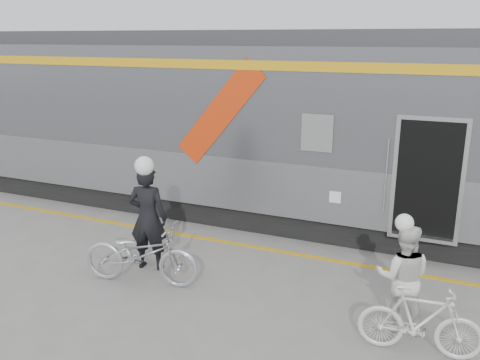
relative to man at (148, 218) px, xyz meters
The scene contains 9 objects.
ground 1.87m from the man, 20.64° to the right, with size 90.00×90.00×0.00m, color slate.
train 4.38m from the man, 58.88° to the left, with size 24.00×3.17×4.10m.
safety_strip 2.38m from the man, 46.38° to the left, with size 24.00×0.12×0.01m, color gold.
man is the anchor object (origin of this frame).
bicycle_left 0.72m from the man, 70.02° to the right, with size 0.69×1.97×1.04m, color #B1B4BA.
woman 4.31m from the man, ahead, with size 0.75×0.59×1.55m, color silver.
bicycle_right 4.69m from the man, ahead, with size 0.44×1.56×0.94m, color silver.
helmet_man 1.10m from the man, ahead, with size 0.33×0.33×0.33m, color white.
helmet_woman 4.37m from the man, ahead, with size 0.25×0.25×0.25m, color white.
Camera 1 is at (3.28, -6.40, 3.96)m, focal length 38.00 mm.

